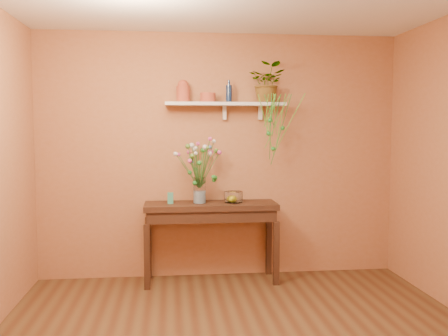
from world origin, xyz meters
TOP-DOWN VIEW (x-y plane):
  - room at (0.00, 0.00)m, footprint 4.04×4.04m
  - sideboard at (-0.12, 1.75)m, footprint 1.41×0.45m
  - wall_shelf at (0.06, 1.87)m, footprint 1.30×0.24m
  - terracotta_jug at (-0.41, 1.88)m, footprint 0.17×0.17m
  - terracotta_pot at (-0.14, 1.86)m, footprint 0.18×0.18m
  - blue_bottle at (0.09, 1.87)m, footprint 0.07×0.07m
  - spider_plant at (0.52, 1.88)m, footprint 0.49×0.46m
  - plant_fronds at (0.56, 1.73)m, footprint 0.46×0.32m
  - glass_vase at (-0.24, 1.76)m, footprint 0.13×0.13m
  - bouquet at (-0.23, 1.76)m, footprint 0.52×0.43m
  - glass_bowl at (0.13, 1.76)m, footprint 0.20×0.20m
  - lemon at (0.12, 1.78)m, footprint 0.07×0.07m
  - carton at (-0.55, 1.74)m, footprint 0.06×0.05m

SIDE VIEW (x-z plane):
  - sideboard at x=-0.12m, z-range 0.30..1.16m
  - lemon at x=0.12m, z-range 0.86..0.94m
  - glass_bowl at x=0.13m, z-range 0.85..0.97m
  - carton at x=-0.55m, z-range 0.86..0.98m
  - glass_vase at x=-0.24m, z-range 0.84..1.12m
  - bouquet at x=-0.23m, z-range 1.07..1.62m
  - room at x=0.00m, z-range 0.00..2.70m
  - plant_fronds at x=0.56m, z-range 1.30..2.06m
  - wall_shelf at x=0.06m, z-range 1.82..2.01m
  - terracotta_pot at x=-0.14m, z-range 1.94..2.04m
  - blue_bottle at x=0.09m, z-range 1.92..2.16m
  - terracotta_jug at x=-0.41m, z-range 1.93..2.17m
  - spider_plant at x=0.52m, z-range 1.94..2.37m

